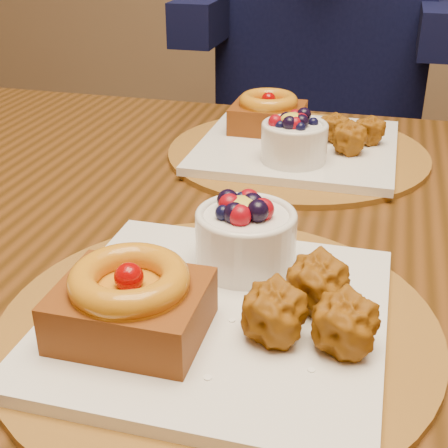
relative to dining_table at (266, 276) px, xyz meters
The scene contains 4 objects.
dining_table is the anchor object (origin of this frame).
place_setting_near 0.24m from the dining_table, 90.88° to the right, with size 0.38×0.38×0.09m.
place_setting_far 0.24m from the dining_table, 90.72° to the left, with size 0.38×0.38×0.09m.
chair_far 0.85m from the dining_table, 94.46° to the left, with size 0.51×0.51×1.00m.
Camera 1 is at (0.07, -0.62, 1.08)m, focal length 50.00 mm.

